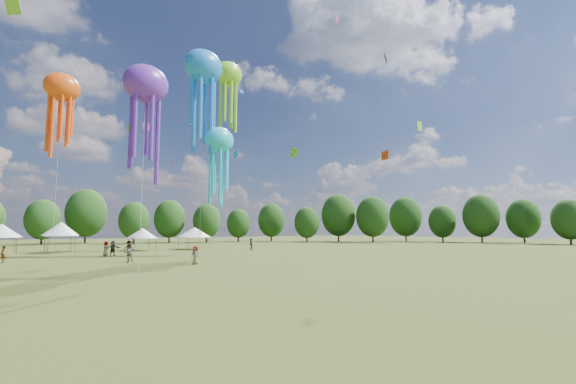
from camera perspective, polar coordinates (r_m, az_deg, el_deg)
ground at (r=17.16m, az=29.78°, el=-16.01°), size 300.00×300.00×0.00m
spectator_near at (r=42.60m, az=-22.60°, el=-8.40°), size 0.91×0.71×1.85m
spectators_far at (r=52.88m, az=-21.46°, el=-7.82°), size 33.86×25.02×1.90m
festival_tents at (r=64.55m, az=-28.38°, el=-5.19°), size 38.49×9.36×4.47m
show_kites at (r=51.99m, az=-18.82°, el=12.86°), size 37.54×28.60×30.53m
small_kites at (r=56.95m, az=-19.42°, el=21.91°), size 72.31×63.67×46.47m
treeline at (r=69.93m, az=-29.07°, el=-2.26°), size 201.57×95.24×13.43m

